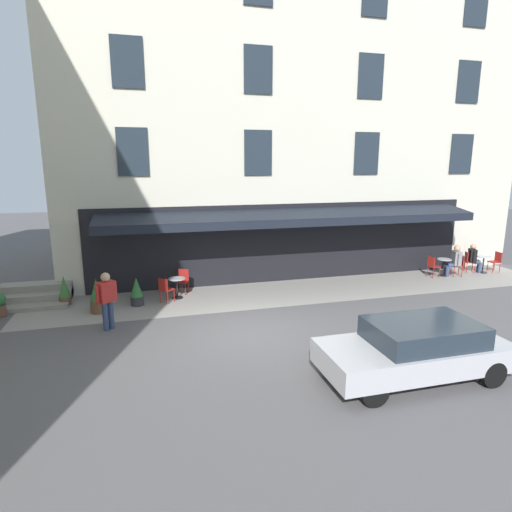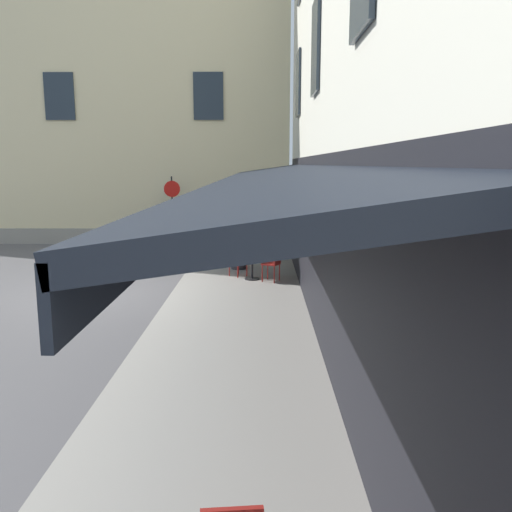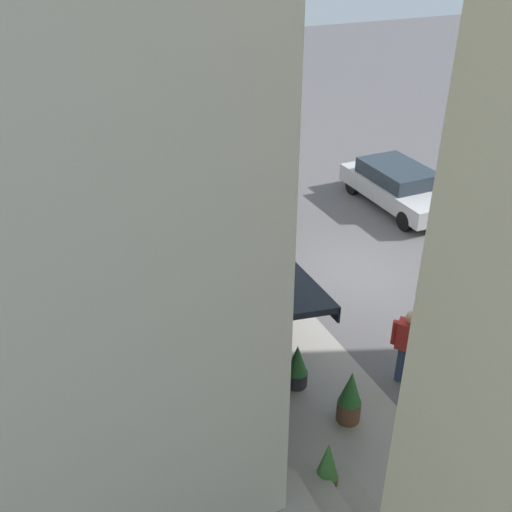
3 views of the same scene
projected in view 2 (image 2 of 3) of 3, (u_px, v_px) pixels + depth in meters
The scene contains 13 objects.
ground_plane at pixel (94, 295), 12.36m from camera, with size 70.00×70.00×0.00m, color #565456.
sidewalk_cafe_terrace at pixel (229, 341), 9.13m from camera, with size 20.50×3.20×0.01m, color gray.
corner_building_facade at pixel (98, 65), 23.90m from camera, with size 10.12×17.00×15.00m.
back_alley_steps at pixel (279, 243), 18.77m from camera, with size 2.40×1.75×0.60m.
cafe_table_near_entrance at pixel (252, 261), 13.93m from camera, with size 0.60×0.60×0.75m.
cafe_chair_red_kerbside at pixel (236, 256), 14.36m from camera, with size 0.57×0.57×0.91m.
cafe_chair_red_facing_street at pixel (274, 261), 13.65m from camera, with size 0.53×0.53×0.91m.
walking_pedestrian_in_red at pixel (173, 231), 16.05m from camera, with size 0.57×0.54×1.73m.
no_parking_sign at pixel (172, 199), 19.10m from camera, with size 0.21×0.56×2.60m.
potted_plant_mid_terrace at pixel (226, 244), 16.54m from camera, with size 0.45×0.45×1.15m.
potted_plant_by_steps at pixel (263, 240), 17.69m from camera, with size 0.39×0.39×1.03m.
potted_plant_entrance_left at pixel (244, 236), 19.52m from camera, with size 0.43×0.43×0.77m.
potted_plant_entrance_right at pixel (239, 253), 15.33m from camera, with size 0.45×0.45×0.99m.
Camera 2 is at (-11.98, -3.96, 3.04)m, focal length 36.79 mm.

